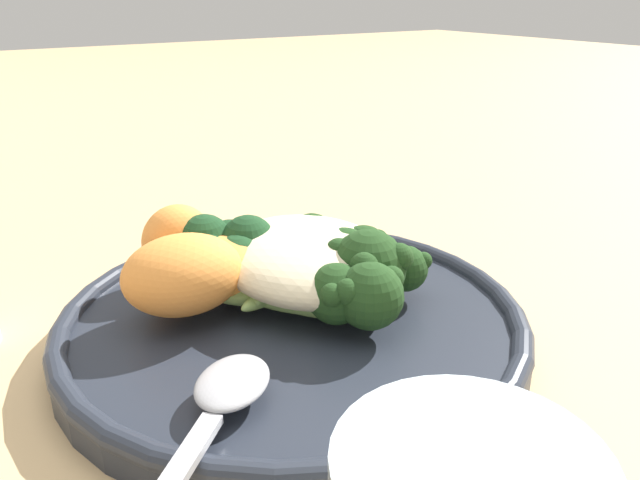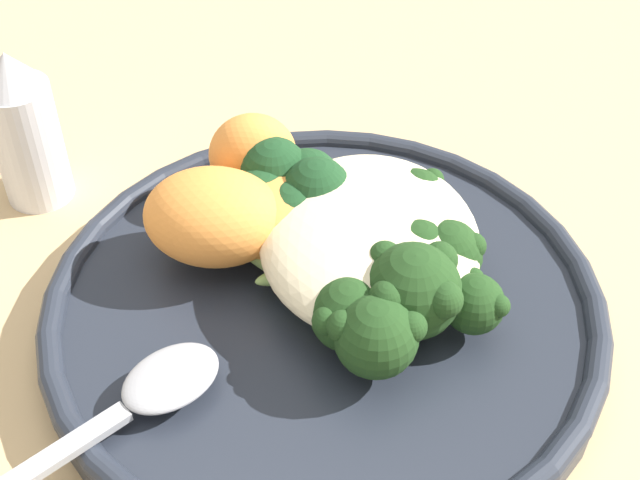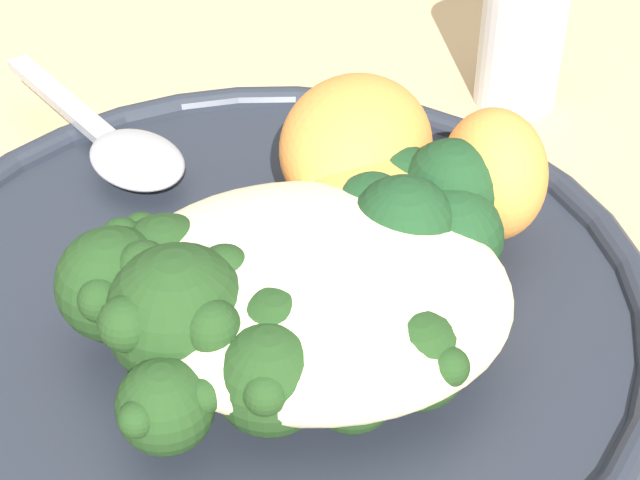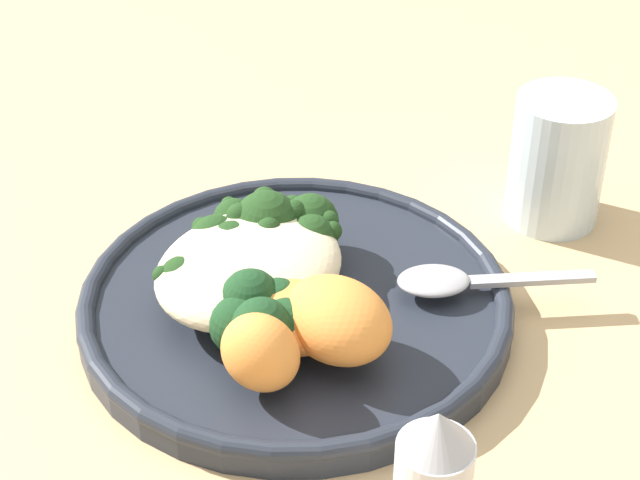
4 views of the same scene
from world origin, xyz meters
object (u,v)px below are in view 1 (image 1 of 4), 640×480
at_px(kale_tuft, 225,251).
at_px(broccoli_stalk_6, 322,259).
at_px(broccoli_stalk_2, 357,269).
at_px(broccoli_stalk_4, 334,261).
at_px(quinoa_mound, 307,258).
at_px(plate, 293,321).
at_px(broccoli_stalk_0, 321,293).
at_px(sweet_potato_chunk_1, 183,274).
at_px(broccoli_stalk_1, 352,297).
at_px(broccoli_stalk_7, 302,250).
at_px(broccoli_stalk_3, 363,278).
at_px(spoon, 223,397).
at_px(broccoli_stalk_5, 349,256).
at_px(sweet_potato_chunk_0, 222,267).
at_px(sweet_potato_chunk_2, 178,240).

bearing_deg(kale_tuft, broccoli_stalk_6, 65.76).
relative_size(broccoli_stalk_2, broccoli_stalk_4, 1.26).
bearing_deg(quinoa_mound, broccoli_stalk_6, 114.78).
bearing_deg(broccoli_stalk_6, plate, -165.84).
height_order(broccoli_stalk_0, sweet_potato_chunk_1, sweet_potato_chunk_1).
relative_size(broccoli_stalk_1, broccoli_stalk_7, 0.90).
bearing_deg(broccoli_stalk_3, kale_tuft, 152.27).
xyz_separation_m(plate, spoon, (0.06, -0.07, 0.01)).
height_order(broccoli_stalk_4, kale_tuft, kale_tuft).
relative_size(quinoa_mound, broccoli_stalk_7, 1.36).
distance_m(broccoli_stalk_2, broccoli_stalk_5, 0.03).
relative_size(plate, broccoli_stalk_1, 3.32).
distance_m(broccoli_stalk_5, sweet_potato_chunk_0, 0.08).
bearing_deg(sweet_potato_chunk_0, broccoli_stalk_0, 29.29).
bearing_deg(broccoli_stalk_2, broccoli_stalk_5, 88.90).
height_order(plate, spoon, spoon).
distance_m(broccoli_stalk_2, kale_tuft, 0.08).
bearing_deg(broccoli_stalk_0, broccoli_stalk_1, 5.38).
bearing_deg(broccoli_stalk_2, broccoli_stalk_0, -142.85).
relative_size(broccoli_stalk_7, sweet_potato_chunk_2, 1.97).
height_order(broccoli_stalk_1, sweet_potato_chunk_1, sweet_potato_chunk_1).
xyz_separation_m(broccoli_stalk_2, kale_tuft, (-0.07, -0.05, -0.00)).
relative_size(sweet_potato_chunk_2, kale_tuft, 0.74).
bearing_deg(broccoli_stalk_0, plate, 160.92).
xyz_separation_m(broccoli_stalk_6, kale_tuft, (-0.02, -0.05, 0.01)).
distance_m(broccoli_stalk_0, broccoli_stalk_4, 0.04).
relative_size(plate, sweet_potato_chunk_1, 3.94).
distance_m(broccoli_stalk_3, sweet_potato_chunk_1, 0.10).
height_order(plate, broccoli_stalk_6, broccoli_stalk_6).
relative_size(plate, broccoli_stalk_4, 3.27).
bearing_deg(broccoli_stalk_7, broccoli_stalk_2, -124.10).
distance_m(plate, kale_tuft, 0.06).
xyz_separation_m(broccoli_stalk_2, broccoli_stalk_4, (-0.03, 0.00, -0.00)).
distance_m(broccoli_stalk_3, kale_tuft, 0.09).
height_order(broccoli_stalk_3, kale_tuft, kale_tuft).
xyz_separation_m(broccoli_stalk_4, kale_tuft, (-0.04, -0.05, 0.00)).
bearing_deg(broccoli_stalk_2, broccoli_stalk_6, 111.43).
bearing_deg(broccoli_stalk_0, spoon, -96.19).
distance_m(broccoli_stalk_2, spoon, 0.12).
relative_size(broccoli_stalk_1, spoon, 0.77).
relative_size(quinoa_mound, broccoli_stalk_1, 1.52).
relative_size(broccoli_stalk_1, broccoli_stalk_5, 0.87).
height_order(broccoli_stalk_7, sweet_potato_chunk_0, sweet_potato_chunk_0).
height_order(broccoli_stalk_0, broccoli_stalk_4, broccoli_stalk_4).
distance_m(sweet_potato_chunk_1, kale_tuft, 0.04).
xyz_separation_m(broccoli_stalk_7, spoon, (0.10, -0.10, -0.01)).
xyz_separation_m(sweet_potato_chunk_0, sweet_potato_chunk_1, (0.01, -0.03, 0.01)).
distance_m(broccoli_stalk_1, broccoli_stalk_6, 0.06).
relative_size(broccoli_stalk_1, broccoli_stalk_4, 0.99).
bearing_deg(broccoli_stalk_7, plate, -164.46).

